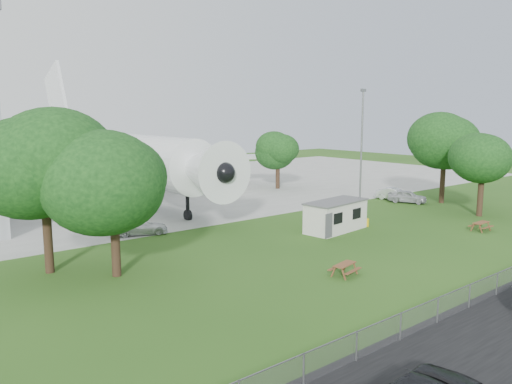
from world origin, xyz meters
TOP-DOWN VIEW (x-y plane):
  - ground at (0.00, 0.00)m, footprint 160.00×160.00m
  - concrete_apron at (0.00, 38.00)m, footprint 120.00×46.00m
  - airliner at (-2.00, 35.86)m, footprint 46.36×47.73m
  - site_cabin at (5.69, 6.70)m, footprint 6.90×3.46m
  - picnic_west at (-3.00, -1.89)m, footprint 2.07×1.84m
  - picnic_east at (15.41, -1.25)m, footprint 1.83×1.54m
  - fence at (0.00, -9.50)m, footprint 58.00×0.04m
  - lamp_mast at (8.20, 6.20)m, footprint 0.16×0.16m
  - tree_west_big at (-17.16, 10.33)m, footprint 8.39×8.39m
  - tree_west_small at (-14.12, 7.00)m, footprint 7.64×7.64m
  - tree_east_front at (21.44, 2.00)m, footprint 6.56×6.56m
  - tree_east_back at (25.28, 8.38)m, footprint 7.28×7.28m
  - tree_far_apron at (17.97, 28.23)m, footprint 5.82×5.82m
  - car_ne_hatch at (22.26, 10.85)m, footprint 3.32×4.56m
  - car_ne_sedan at (22.67, 12.88)m, footprint 2.54×4.49m
  - car_apron_van at (-8.16, 16.01)m, footprint 4.93×3.23m

SIDE VIEW (x-z plane):
  - ground at x=0.00m, z-range 0.00..0.00m
  - picnic_west at x=-3.00m, z-range -0.38..0.38m
  - picnic_east at x=15.41m, z-range -0.38..0.38m
  - fence at x=0.00m, z-range -0.65..0.65m
  - concrete_apron at x=0.00m, z-range 0.00..0.03m
  - car_apron_van at x=-8.16m, z-range 0.00..1.33m
  - car_ne_sedan at x=22.67m, z-range 0.00..1.40m
  - car_ne_hatch at x=22.26m, z-range 0.00..1.44m
  - site_cabin at x=5.69m, z-range 0.00..2.62m
  - tree_far_apron at x=17.97m, z-range 1.13..9.26m
  - airliner at x=-2.00m, z-range -3.57..14.11m
  - tree_west_small at x=-14.12m, z-range 0.90..10.35m
  - tree_east_front at x=21.44m, z-range 1.17..10.10m
  - lamp_mast at x=8.20m, z-range 0.00..12.00m
  - tree_west_big at x=-17.16m, z-range 1.25..12.16m
  - tree_east_back at x=25.28m, z-range 1.54..11.94m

